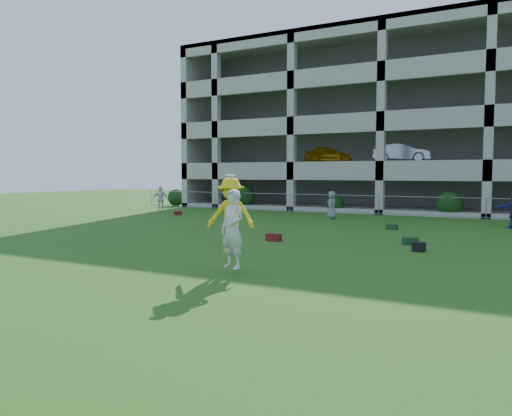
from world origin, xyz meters
The scene contains 12 objects.
ground centered at (0.00, 0.00, 0.00)m, with size 100.00×100.00×0.00m, color #235114.
bystander_b centered at (-13.25, 14.37, 0.84)m, with size 0.99×0.41×1.69m, color white.
bystander_c centered at (-1.52, 14.83, 0.77)m, with size 0.76×0.49×1.55m, color slate.
bag_red_a centered at (-0.30, 5.23, 0.14)m, with size 0.55×0.30×0.28m, color #57170E.
bag_green_c centered at (4.39, 6.73, 0.13)m, with size 0.50×0.35×0.26m, color #133619.
crate_d centered at (4.95, 5.29, 0.15)m, with size 0.35×0.35×0.30m, color black.
bag_red_f centered at (-10.62, 12.84, 0.12)m, with size 0.45×0.28×0.24m, color #520E18.
bag_green_g centered at (2.67, 11.20, 0.12)m, with size 0.50×0.30×0.25m, color #143613.
frisbee_contest centered at (1.31, -0.43, 1.37)m, with size 1.47×1.34×2.36m.
parking_garage centered at (-0.01, 27.70, 6.01)m, with size 30.00×14.00×12.00m.
fence centered at (0.00, 19.00, 0.61)m, with size 36.06×0.06×1.20m.
shrub_row centered at (4.59, 19.70, 1.51)m, with size 34.38×2.52×3.50m.
Camera 1 is at (8.02, -11.37, 2.55)m, focal length 35.00 mm.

